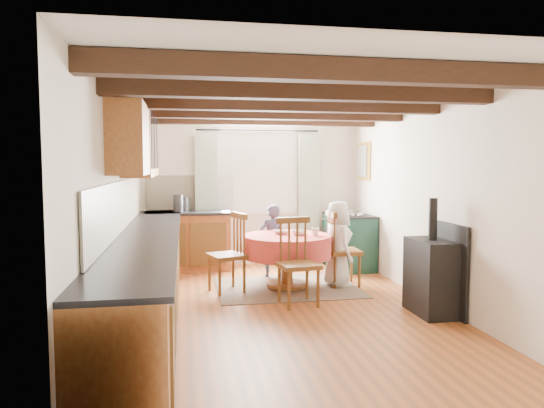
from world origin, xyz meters
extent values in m
cube|color=#AA5522|center=(0.00, 0.00, 0.00)|extent=(3.60, 5.50, 0.00)
cube|color=white|center=(0.00, 0.00, 2.40)|extent=(3.60, 5.50, 0.00)
cube|color=silver|center=(0.00, 2.75, 1.20)|extent=(3.60, 0.00, 2.40)
cube|color=silver|center=(0.00, -2.75, 1.20)|extent=(3.60, 0.00, 2.40)
cube|color=silver|center=(-1.80, 0.00, 1.20)|extent=(0.00, 5.50, 2.40)
cube|color=silver|center=(1.80, 0.00, 1.20)|extent=(0.00, 5.50, 2.40)
cube|color=#321A11|center=(0.00, -2.00, 2.31)|extent=(3.60, 0.16, 0.16)
cube|color=#321A11|center=(0.00, -1.00, 2.31)|extent=(3.60, 0.16, 0.16)
cube|color=#321A11|center=(0.00, 0.00, 2.31)|extent=(3.60, 0.16, 0.16)
cube|color=#321A11|center=(0.00, 1.00, 2.31)|extent=(3.60, 0.16, 0.16)
cube|color=#321A11|center=(0.00, 2.00, 2.31)|extent=(3.60, 0.16, 0.16)
cube|color=beige|center=(-1.78, 0.30, 1.20)|extent=(0.02, 4.50, 0.55)
cube|color=beige|center=(-1.00, 2.73, 1.20)|extent=(1.40, 0.02, 0.55)
cube|color=#9D6434|center=(-1.50, 0.00, 0.44)|extent=(0.60, 5.30, 0.88)
cube|color=#9D6434|center=(-1.05, 2.45, 0.44)|extent=(1.30, 0.60, 0.88)
cube|color=black|center=(-1.48, 0.00, 0.90)|extent=(0.64, 5.30, 0.04)
cube|color=black|center=(-1.05, 2.43, 0.90)|extent=(1.30, 0.64, 0.04)
cube|color=#9D6434|center=(-1.63, 1.20, 1.95)|extent=(0.34, 1.80, 0.90)
cube|color=#9D6434|center=(-1.63, -0.30, 1.90)|extent=(0.34, 0.90, 0.70)
cube|color=white|center=(0.10, 2.73, 1.60)|extent=(1.34, 0.03, 1.54)
cube|color=white|center=(0.10, 2.74, 1.60)|extent=(1.20, 0.01, 1.40)
cube|color=#96BE89|center=(-0.75, 2.65, 1.10)|extent=(0.35, 0.10, 2.10)
cube|color=#96BE89|center=(0.95, 2.65, 1.10)|extent=(0.35, 0.10, 2.10)
cylinder|color=black|center=(0.10, 2.65, 2.20)|extent=(2.00, 0.03, 0.03)
cube|color=gold|center=(1.77, 2.30, 1.70)|extent=(0.04, 0.50, 0.60)
cylinder|color=silver|center=(1.05, 2.72, 1.70)|extent=(0.30, 0.02, 0.30)
cube|color=brown|center=(0.25, 1.03, 0.01)|extent=(1.87, 1.45, 0.01)
imported|color=#383C56|center=(0.17, 1.70, 0.53)|extent=(0.42, 0.31, 1.07)
imported|color=silver|center=(0.94, 1.02, 0.58)|extent=(0.44, 0.61, 1.16)
imported|color=silver|center=(0.19, 1.15, 0.74)|extent=(0.25, 0.25, 0.05)
imported|color=silver|center=(0.41, 1.02, 0.74)|extent=(0.21, 0.21, 0.06)
imported|color=silver|center=(0.61, 0.95, 0.76)|extent=(0.15, 0.15, 0.10)
cylinder|color=#262628|center=(-1.19, 2.38, 1.05)|extent=(0.15, 0.15, 0.26)
cylinder|color=#262628|center=(-1.12, 2.55, 1.03)|extent=(0.19, 0.19, 0.21)
camera|label=1|loc=(-1.10, -5.43, 1.66)|focal=33.04mm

